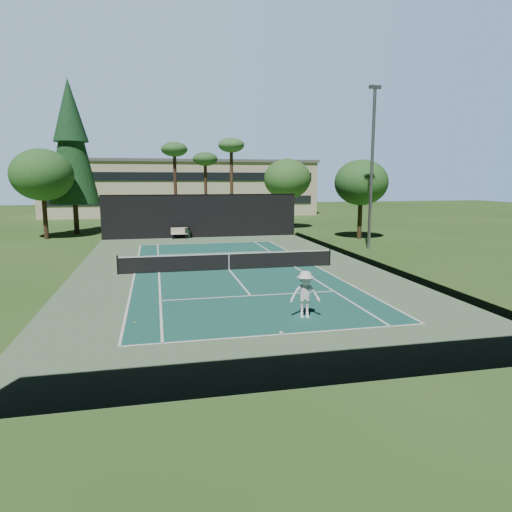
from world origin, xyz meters
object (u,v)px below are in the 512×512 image
Objects in this scene: tennis_net at (229,261)px; tennis_ball_c at (274,263)px; tennis_ball_d at (133,257)px; player at (305,295)px; trash_bin at (188,233)px; tennis_ball_b at (188,261)px; tennis_ball_a at (135,322)px; park_bench at (179,233)px.

tennis_ball_c is (3.20, 1.48, -0.53)m from tennis_net.
tennis_ball_c is 10.00m from tennis_ball_d.
player is 1.97× the size of trash_bin.
tennis_ball_b is 5.68m from tennis_ball_c.
tennis_ball_c is at bearing 52.77° from tennis_ball_a.
player is 13.95m from tennis_ball_b.
player reaches higher than tennis_ball_d.
tennis_ball_b is 0.94× the size of tennis_ball_d.
tennis_net reaches higher than tennis_ball_d.
tennis_ball_a is at bearing -98.46° from trash_bin.
tennis_ball_b is 0.04× the size of park_bench.
trash_bin is at bearing 94.99° from tennis_net.
trash_bin is at bearing 107.88° from tennis_ball_c.
tennis_ball_d is 10.77m from trash_bin.
tennis_ball_d is at bearing 92.71° from tennis_ball_a.
tennis_ball_a is at bearing -96.77° from park_bench.
tennis_ball_b is 12.19m from park_bench.
tennis_ball_c is 15.01m from park_bench.
park_bench is (-3.52, 25.64, -0.38)m from player.
park_bench is at bearing 69.18° from tennis_ball_d.
tennis_net is at bearing -155.12° from tennis_ball_c.
tennis_ball_c is at bearing -69.20° from park_bench.
tennis_net is 10.73m from tennis_ball_a.
tennis_ball_b reaches higher than tennis_ball_c.
trash_bin is at bearing 8.35° from park_bench.
park_bench is at bearing -171.65° from trash_bin.
player reaches higher than trash_bin.
tennis_ball_c is at bearing -18.90° from tennis_ball_b.
player reaches higher than tennis_ball_b.
trash_bin is at bearing 105.46° from player.
tennis_net is 193.90× the size of tennis_ball_b.
tennis_ball_a is 25.11m from park_bench.
park_bench reaches higher than tennis_ball_d.
tennis_ball_a is (-5.09, -9.43, -0.53)m from tennis_net.
park_bench is at bearing 97.83° from tennis_net.
trash_bin is (0.81, 12.30, 0.45)m from tennis_ball_b.
tennis_ball_c is 0.04× the size of park_bench.
tennis_ball_d is at bearing -110.82° from park_bench.
tennis_ball_b is (-3.57, 13.45, -0.90)m from player.
tennis_ball_b is at bearing 161.10° from tennis_ball_c.
park_bench is (-2.13, 15.51, -0.01)m from tennis_net.
trash_bin is (-4.56, 14.14, 0.45)m from tennis_ball_c.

